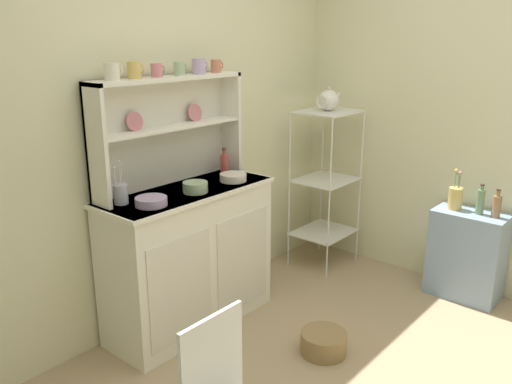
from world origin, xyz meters
TOP-DOWN VIEW (x-y plane):
  - wall_back at (0.00, 1.62)m, footprint 3.84×0.05m
  - hutch_cabinet at (-0.06, 1.37)m, footprint 1.13×0.45m
  - hutch_shelf_unit at (-0.06, 1.53)m, footprint 1.06×0.18m
  - bakers_rack at (1.27, 1.24)m, footprint 0.47×0.39m
  - side_shelf_blue at (1.44, 0.16)m, footprint 0.28×0.48m
  - floor_basket at (0.20, 0.53)m, footprint 0.27×0.27m
  - cup_cream_0 at (-0.44, 1.49)m, footprint 0.09×0.08m
  - cup_gold_1 at (-0.30, 1.49)m, footprint 0.09×0.08m
  - cup_rose_2 at (-0.14, 1.49)m, footprint 0.08×0.07m
  - cup_sage_3 at (0.03, 1.49)m, footprint 0.08×0.07m
  - cup_lilac_4 at (0.18, 1.49)m, footprint 0.10×0.08m
  - cup_terracotta_5 at (0.33, 1.49)m, footprint 0.08×0.06m
  - bowl_mixing_large at (-0.39, 1.29)m, footprint 0.18×0.18m
  - bowl_floral_medium at (-0.06, 1.29)m, footprint 0.15×0.15m
  - bowl_cream_small at (0.27, 1.29)m, footprint 0.17×0.17m
  - jam_bottle at (0.36, 1.45)m, footprint 0.06×0.06m
  - utensil_jar at (-0.48, 1.45)m, footprint 0.08×0.08m
  - porcelain_teapot at (1.27, 1.24)m, footprint 0.25×0.16m
  - flower_vase at (1.44, 0.28)m, footprint 0.10×0.10m
  - oil_bottle at (1.44, 0.12)m, footprint 0.05×0.05m
  - vinegar_bottle at (1.44, 0.01)m, footprint 0.06×0.06m

SIDE VIEW (x-z plane):
  - floor_basket at x=0.20m, z-range 0.00..0.13m
  - side_shelf_blue at x=1.44m, z-range 0.00..0.63m
  - hutch_cabinet at x=-0.06m, z-range 0.01..0.91m
  - vinegar_bottle at x=1.44m, z-range 0.61..0.81m
  - flower_vase at x=1.44m, z-range 0.57..0.85m
  - oil_bottle at x=1.44m, z-range 0.61..0.82m
  - bakers_rack at x=1.27m, z-range 0.13..1.37m
  - bowl_mixing_large at x=-0.39m, z-range 0.90..0.94m
  - bowl_cream_small at x=0.27m, z-range 0.90..0.94m
  - bowl_floral_medium at x=-0.06m, z-range 0.90..0.96m
  - utensil_jar at x=-0.48m, z-range 0.83..1.08m
  - jam_bottle at x=0.36m, z-range 0.88..1.06m
  - wall_back at x=0.00m, z-range 0.00..2.50m
  - hutch_shelf_unit at x=-0.06m, z-range 0.95..1.62m
  - porcelain_teapot at x=1.27m, z-range 1.23..1.41m
  - cup_rose_2 at x=-0.14m, z-range 1.56..1.64m
  - cup_sage_3 at x=0.03m, z-range 1.56..1.64m
  - cup_terracotta_5 at x=0.33m, z-range 1.56..1.64m
  - cup_cream_0 at x=-0.44m, z-range 1.56..1.65m
  - cup_lilac_4 at x=0.18m, z-range 1.56..1.65m
  - cup_gold_1 at x=-0.30m, z-range 1.56..1.65m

